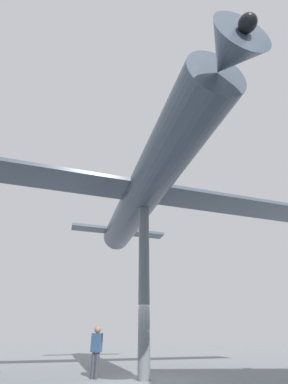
{
  "coord_description": "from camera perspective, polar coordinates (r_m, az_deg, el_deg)",
  "views": [
    {
      "loc": [
        0.33,
        11.33,
        1.38
      ],
      "look_at": [
        0.0,
        0.0,
        7.78
      ],
      "focal_mm": 24.0,
      "sensor_mm": 36.0,
      "label": 1
    }
  ],
  "objects": [
    {
      "name": "visitor_person",
      "position": [
        11.88,
        -10.54,
        -30.77
      ],
      "size": [
        0.46,
        0.37,
        1.76
      ],
      "rotation": [
        0.0,
        0.0,
        2.7
      ],
      "color": "#383842",
      "rests_on": "ground_plane"
    },
    {
      "name": "ground_plane",
      "position": [
        11.42,
        0.0,
        -36.39
      ],
      "size": [
        80.0,
        80.0,
        0.0
      ],
      "primitive_type": "plane",
      "color": "gray"
    },
    {
      "name": "suspended_airplane",
      "position": [
        12.83,
        0.3,
        0.52
      ],
      "size": [
        20.23,
        15.68,
        2.82
      ],
      "rotation": [
        0.0,
        0.0,
        0.26
      ],
      "color": "#4C5666",
      "rests_on": "support_pylon_central"
    },
    {
      "name": "support_pylon_central",
      "position": [
        11.52,
        0.0,
        -19.25
      ],
      "size": [
        0.47,
        0.47,
        6.84
      ],
      "color": "slate",
      "rests_on": "ground_plane"
    }
  ]
}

